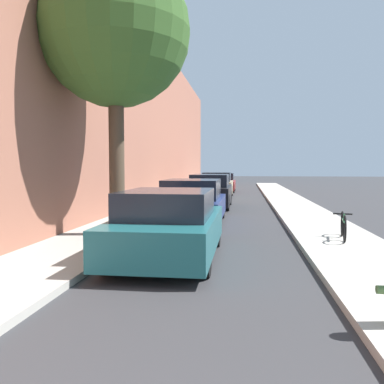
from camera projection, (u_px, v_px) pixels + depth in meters
ground_plane at (227, 212)px, 15.79m from camera, size 120.00×120.00×0.00m
sidewalk_left at (155, 210)px, 16.16m from camera, size 2.00×52.00×0.12m
sidewalk_right at (302, 212)px, 15.41m from camera, size 2.00×52.00×0.12m
building_facade_left at (122, 104)px, 16.07m from camera, size 0.70×52.00×8.64m
parked_car_teal at (169, 226)px, 7.85m from camera, size 1.85×4.11×1.36m
parked_car_navy at (193, 203)px, 12.76m from camera, size 1.89×4.33×1.40m
parked_car_black at (210, 192)px, 17.62m from camera, size 1.78×4.27×1.47m
parked_car_champagne at (217, 186)px, 23.48m from camera, size 1.77×3.99×1.47m
parked_car_red at (222, 183)px, 28.62m from camera, size 1.81×3.93×1.34m
street_tree_near at (115, 33)px, 9.71m from camera, size 3.67×3.67×6.81m
bicycle at (343, 226)px, 9.31m from camera, size 0.44×1.48×0.61m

